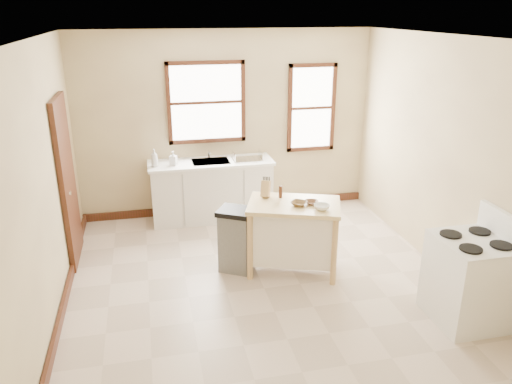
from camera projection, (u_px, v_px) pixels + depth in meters
floor at (264, 288)px, 5.82m from camera, size 5.00×5.00×0.00m
ceiling at (266, 38)px, 4.85m from camera, size 5.00×5.00×0.00m
wall_back at (227, 124)px, 7.62m from camera, size 4.50×0.04×2.80m
wall_left at (41, 190)px, 4.87m from camera, size 0.04×5.00×2.80m
wall_right at (453, 161)px, 5.80m from camera, size 0.04×5.00×2.80m
window_main at (206, 103)px, 7.42m from camera, size 1.17×0.06×1.22m
window_side at (311, 108)px, 7.81m from camera, size 0.77×0.06×1.37m
door_left at (67, 181)px, 6.19m from camera, size 0.06×0.90×2.10m
baseboard_back at (229, 206)px, 8.06m from camera, size 4.50×0.04×0.12m
baseboard_left at (63, 307)px, 5.34m from camera, size 0.04×5.00×0.12m
sink_counter at (212, 190)px, 7.61m from camera, size 1.86×0.62×0.92m
faucet at (209, 151)px, 7.58m from camera, size 0.03×0.03×0.22m
soap_bottle_a at (154, 158)px, 7.16m from camera, size 0.12×0.12×0.26m
soap_bottle_b at (173, 158)px, 7.24m from camera, size 0.12×0.13×0.21m
dish_rack at (247, 156)px, 7.50m from camera, size 0.53×0.47×0.11m
kitchen_island at (293, 237)px, 6.09m from camera, size 1.26×1.02×0.89m
knife_block at (266, 189)px, 6.11m from camera, size 0.14×0.14×0.20m
pepper_grinder at (280, 192)px, 6.09m from camera, size 0.05×0.05×0.15m
bowl_a at (299, 204)px, 5.87m from camera, size 0.26×0.26×0.05m
bowl_b at (312, 203)px, 5.91m from camera, size 0.19×0.19×0.04m
bowl_c at (322, 207)px, 5.75m from camera, size 0.26×0.26×0.06m
trash_bin at (236, 240)px, 6.11m from camera, size 0.53×0.51×0.81m
gas_stove at (471, 269)px, 5.06m from camera, size 0.73×0.74×1.18m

